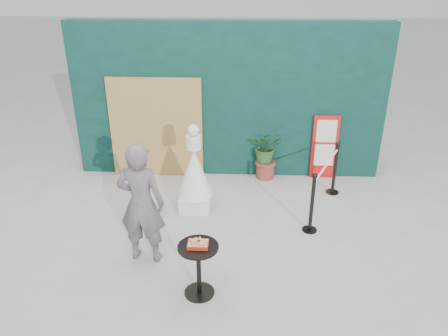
# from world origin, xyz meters

# --- Properties ---
(ground) EXTENTS (60.00, 60.00, 0.00)m
(ground) POSITION_xyz_m (0.00, 0.00, 0.00)
(ground) COLOR #ADAAA5
(ground) RESTS_ON ground
(back_wall) EXTENTS (6.00, 0.30, 3.00)m
(back_wall) POSITION_xyz_m (0.00, 3.15, 1.50)
(back_wall) COLOR black
(back_wall) RESTS_ON ground
(bamboo_fence) EXTENTS (1.80, 0.08, 2.00)m
(bamboo_fence) POSITION_xyz_m (-1.40, 2.94, 1.00)
(bamboo_fence) COLOR tan
(bamboo_fence) RESTS_ON ground
(woman) EXTENTS (0.71, 0.51, 1.83)m
(woman) POSITION_xyz_m (-1.11, 0.18, 0.91)
(woman) COLOR slate
(woman) RESTS_ON ground
(menu_board) EXTENTS (0.50, 0.07, 1.30)m
(menu_board) POSITION_xyz_m (1.90, 2.95, 0.65)
(menu_board) COLOR red
(menu_board) RESTS_ON ground
(statue) EXTENTS (0.61, 0.61, 1.57)m
(statue) POSITION_xyz_m (-0.52, 1.61, 0.64)
(statue) COLOR white
(statue) RESTS_ON ground
(cafe_table) EXTENTS (0.52, 0.52, 0.75)m
(cafe_table) POSITION_xyz_m (-0.25, -0.55, 0.50)
(cafe_table) COLOR black
(cafe_table) RESTS_ON ground
(food_basket) EXTENTS (0.26, 0.19, 0.11)m
(food_basket) POSITION_xyz_m (-0.25, -0.55, 0.79)
(food_basket) COLOR #B32C13
(food_basket) RESTS_ON cafe_table
(planter) EXTENTS (0.59, 0.51, 1.01)m
(planter) POSITION_xyz_m (0.76, 2.89, 0.59)
(planter) COLOR brown
(planter) RESTS_ON ground
(stanchion_barrier) EXTENTS (0.84, 1.54, 1.03)m
(stanchion_barrier) POSITION_xyz_m (1.70, 1.65, 0.49)
(stanchion_barrier) COLOR black
(stanchion_barrier) RESTS_ON ground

